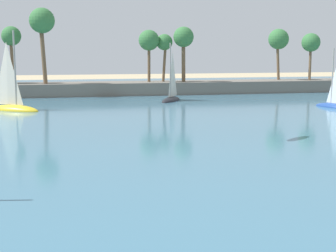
# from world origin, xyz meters

# --- Properties ---
(sea) EXTENTS (220.00, 99.98, 0.06)m
(sea) POSITION_xyz_m (0.00, 56.32, 0.03)
(sea) COLOR teal
(sea) RESTS_ON ground
(palm_headland) EXTENTS (95.08, 6.41, 11.83)m
(palm_headland) POSITION_xyz_m (-1.15, 66.39, 2.69)
(palm_headland) COLOR slate
(palm_headland) RESTS_ON ground
(sailboat_mid_bay) EXTENTS (5.91, 5.13, 8.78)m
(sailboat_mid_bay) POSITION_xyz_m (-7.94, 49.62, 0.85)
(sailboat_mid_bay) COLOR yellow
(sailboat_mid_bay) RESTS_ON sea
(sailboat_toward_headland) EXTENTS (2.68, 4.96, 6.89)m
(sailboat_toward_headland) POSITION_xyz_m (25.93, 44.91, 0.68)
(sailboat_toward_headland) COLOR #234793
(sailboat_toward_headland) RESTS_ON sea
(sailboat_far_left) EXTENTS (4.09, 5.29, 7.60)m
(sailboat_far_left) POSITION_xyz_m (10.26, 55.78, 0.75)
(sailboat_far_left) COLOR black
(sailboat_far_left) RESTS_ON sea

